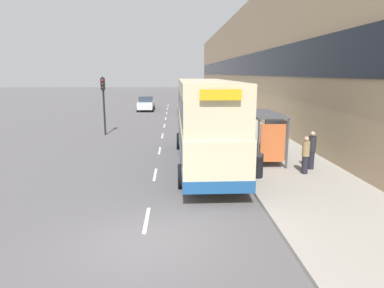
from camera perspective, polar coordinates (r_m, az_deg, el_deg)
The scene contains 23 objects.
ground_plane at distance 10.07m, azimuth -8.27°, elevation -15.92°, with size 220.00×220.00×0.00m, color #5B595B.
pavement at distance 47.93m, azimuth 3.77°, elevation 6.21°, with size 5.00×93.00×0.14m.
terrace_facade at distance 48.36m, azimuth 8.70°, elevation 13.36°, with size 3.10×93.00×12.30m.
lane_mark_0 at distance 11.42m, azimuth -7.57°, elevation -12.41°, with size 0.12×2.00×0.01m.
lane_mark_1 at distance 16.15m, azimuth -6.16°, elevation -5.07°, with size 0.12×2.00×0.01m.
lane_mark_2 at distance 21.04m, azimuth -5.42°, elevation -1.09°, with size 0.12×2.00×0.01m.
lane_mark_3 at distance 26.00m, azimuth -4.96°, elevation 1.38°, with size 0.12×2.00×0.01m.
lane_mark_4 at distance 30.98m, azimuth -4.64°, elevation 3.06°, with size 0.12×2.00×0.01m.
lane_mark_5 at distance 35.99m, azimuth -4.41°, elevation 4.27°, with size 0.12×2.00×0.01m.
lane_mark_6 at distance 41.01m, azimuth -4.24°, elevation 5.18°, with size 0.12×2.00×0.01m.
lane_mark_7 at distance 46.04m, azimuth -4.11°, elevation 5.90°, with size 0.12×2.00×0.01m.
lane_mark_8 at distance 51.08m, azimuth -4.00°, elevation 6.47°, with size 0.12×2.00×0.01m.
bus_shelter at distance 18.22m, azimuth 12.50°, elevation 2.68°, with size 1.60×4.20×2.48m.
double_decker_bus_near at distance 17.30m, azimuth 2.19°, elevation 3.85°, with size 2.85×11.52×4.30m.
car_0 at distance 39.44m, azimuth -0.88°, elevation 6.22°, with size 2.03×4.02×1.76m.
car_1 at distance 43.79m, azimuth -7.69°, elevation 6.68°, with size 2.07×4.20×1.81m.
pedestrian_at_shelter at distance 16.36m, azimuth 18.40°, elevation -1.71°, with size 0.34×0.34×1.73m.
pedestrian_1 at distance 21.14m, azimuth 13.08°, elevation 1.53°, with size 0.34×0.34×1.73m.
pedestrian_2 at distance 17.22m, azimuth 19.32°, elevation -0.94°, with size 0.36×0.36×1.83m.
pedestrian_3 at distance 20.46m, azimuth 9.53°, elevation 1.31°, with size 0.34×0.34×1.71m.
pedestrian_4 at distance 19.42m, azimuth 9.25°, elevation 0.60°, with size 0.32×0.32×1.60m.
litter_bin at distance 15.34m, azimuth 10.81°, elevation -3.54°, with size 0.55×0.55×1.05m.
traffic_light_far_kerb at distance 26.80m, azimuth -14.55°, elevation 7.77°, with size 0.30×0.32×4.40m.
Camera 1 is at (0.94, -8.88, 4.65)m, focal length 32.00 mm.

